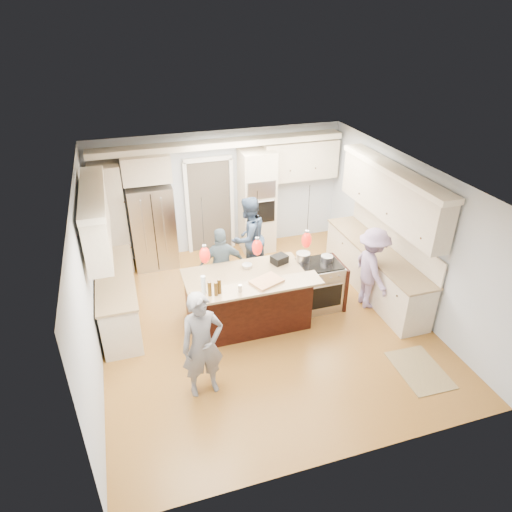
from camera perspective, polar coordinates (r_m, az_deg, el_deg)
The scene contains 23 objects.
ground_plane at distance 8.28m, azimuth 0.73°, elevation -8.10°, with size 6.00×6.00×0.00m, color #AE7A2F.
room_shell at distance 7.32m, azimuth 0.82°, elevation 3.29°, with size 5.54×6.04×2.72m.
refrigerator at distance 9.81m, azimuth -12.76°, elevation 3.65°, with size 0.90×0.70×1.80m, color #B7B7BC.
oven_column at distance 10.12m, azimuth 0.13°, elevation 6.76°, with size 0.72×0.69×2.30m.
back_upper_cabinets at distance 9.71m, azimuth -8.59°, elevation 8.71°, with size 5.30×0.61×2.54m.
right_counter_run at distance 8.89m, azimuth 15.32°, elevation 1.62°, with size 0.64×3.10×2.51m.
left_cabinets at distance 8.10m, azimuth -17.74°, elevation -1.62°, with size 0.64×2.30×2.51m.
kitchen_island at distance 7.99m, azimuth -1.10°, elevation -5.36°, with size 2.10×1.46×1.12m.
island_range at distance 8.50m, azimuth 7.91°, elevation -3.57°, with size 0.82×0.71×0.92m.
pendant_lights at distance 6.83m, azimuth 0.15°, elevation 1.12°, with size 1.75×0.15×1.03m.
person_bar_end at distance 6.51m, azimuth -6.70°, elevation -11.04°, with size 0.61×0.40×1.67m, color slate.
person_far_left at distance 9.18m, azimuth -0.96°, elevation 2.28°, with size 0.84×0.65×1.72m, color #324562.
person_far_right at distance 8.43m, azimuth -4.26°, elevation -1.26°, with size 0.88×0.37×1.51m, color slate.
person_range_side at distance 8.53m, azimuth 14.26°, elevation -1.53°, with size 1.02×0.58×1.57m, color gray.
floor_rug at distance 7.75m, azimuth 19.79°, elevation -13.25°, with size 0.69×1.01×0.01m, color #9B8654.
water_bottle at distance 6.95m, azimuth -6.59°, elevation -3.61°, with size 0.07×0.07×0.31m, color silver.
beer_bottle_a at distance 6.91m, azimuth -5.82°, elevation -4.09°, with size 0.06×0.06×0.24m, color #422B0B.
beer_bottle_b at distance 6.91m, azimuth -5.04°, elevation -4.12°, with size 0.06×0.06×0.23m, color #422B0B.
beer_bottle_c at distance 6.95m, azimuth -4.60°, elevation -3.78°, with size 0.06×0.06×0.25m, color #422B0B.
drink_can at distance 7.01m, azimuth -2.01°, elevation -4.05°, with size 0.06×0.06×0.11m, color #B7B7BC.
cutting_board at distance 7.25m, azimuth 1.35°, elevation -3.18°, with size 0.48×0.34×0.04m, color tan.
pot_large at distance 8.27m, azimuth 5.91°, elevation -0.07°, with size 0.25×0.25×0.15m, color #B7B7BC.
pot_small at distance 8.31m, azimuth 8.85°, elevation -0.31°, with size 0.22×0.22×0.11m, color #B7B7BC.
Camera 1 is at (-2.07, -6.25, 5.03)m, focal length 32.00 mm.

